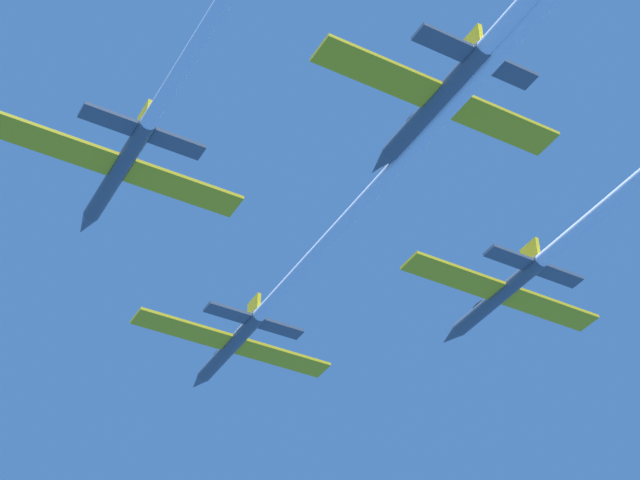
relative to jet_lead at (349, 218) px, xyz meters
name	(u,v)px	position (x,y,z in m)	size (l,w,h in m)	color
jet_lead	(349,218)	(0.00, 0.00, 0.00)	(18.07, 66.24, 2.99)	#4C5660
jet_left_wing	(213,19)	(-16.74, -12.30, 0.20)	(18.07, 56.67, 2.99)	#4C5660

